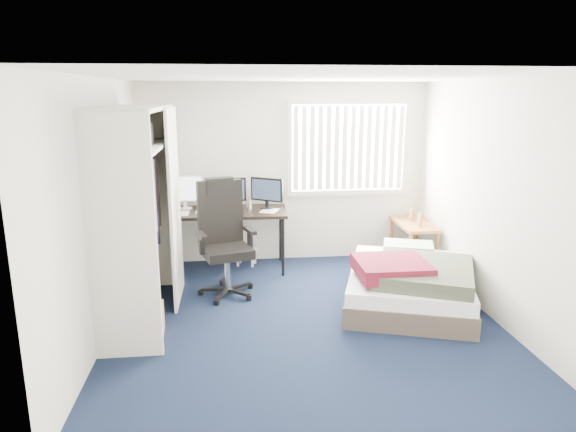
{
  "coord_description": "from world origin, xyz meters",
  "views": [
    {
      "loc": [
        -0.74,
        -5.01,
        2.35
      ],
      "look_at": [
        -0.13,
        0.4,
        1.04
      ],
      "focal_mm": 32.0,
      "sensor_mm": 36.0,
      "label": 1
    }
  ],
  "objects_px": {
    "nightstand": "(414,228)",
    "bed": "(409,282)",
    "desk": "(225,209)",
    "office_chair": "(225,250)"
  },
  "relations": [
    {
      "from": "desk",
      "to": "office_chair",
      "type": "relative_size",
      "value": 1.23
    },
    {
      "from": "nightstand",
      "to": "bed",
      "type": "distance_m",
      "value": 1.42
    },
    {
      "from": "desk",
      "to": "office_chair",
      "type": "height_order",
      "value": "office_chair"
    },
    {
      "from": "office_chair",
      "to": "bed",
      "type": "bearing_deg",
      "value": -15.57
    },
    {
      "from": "office_chair",
      "to": "nightstand",
      "type": "distance_m",
      "value": 2.69
    },
    {
      "from": "desk",
      "to": "bed",
      "type": "bearing_deg",
      "value": -34.97
    },
    {
      "from": "desk",
      "to": "nightstand",
      "type": "xyz_separation_m",
      "value": [
        2.59,
        -0.16,
        -0.3
      ]
    },
    {
      "from": "office_chair",
      "to": "bed",
      "type": "xyz_separation_m",
      "value": [
        2.09,
        -0.58,
        -0.27
      ]
    },
    {
      "from": "desk",
      "to": "bed",
      "type": "xyz_separation_m",
      "value": [
        2.08,
        -1.46,
        -0.58
      ]
    },
    {
      "from": "bed",
      "to": "office_chair",
      "type": "bearing_deg",
      "value": 164.43
    }
  ]
}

